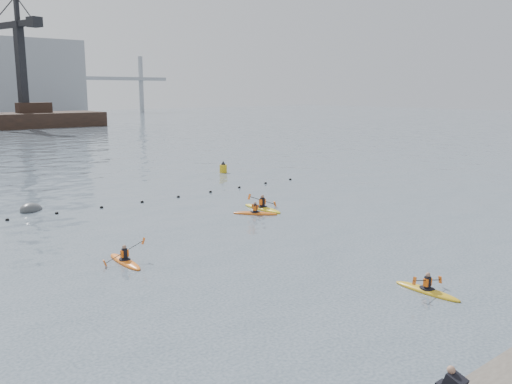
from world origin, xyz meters
TOP-DOWN VIEW (x-y plane):
  - ground at (0.00, 0.00)m, footprint 400.00×400.00m
  - float_line at (-0.50, 22.53)m, footprint 33.24×0.73m
  - kayaker_0 at (-6.22, 10.44)m, footprint 2.10×3.06m
  - kayaker_1 at (1.29, -0.71)m, footprint 1.96×2.91m
  - kayaker_3 at (6.14, 15.06)m, footprint 2.47×3.58m
  - kayaker_4 at (4.83, 14.25)m, footprint 2.36×2.59m
  - mooring_buoy at (-5.91, 24.74)m, footprint 2.45×2.40m
  - nav_buoy at (14.00, 30.13)m, footprint 0.72×0.72m

SIDE VIEW (x-z plane):
  - ground at x=0.00m, z-range 0.00..0.00m
  - mooring_buoy at x=-5.91m, z-range -0.71..0.71m
  - float_line at x=-0.50m, z-range -0.09..0.15m
  - kayaker_1 at x=1.29m, z-range -0.39..0.57m
  - kayaker_4 at x=4.83m, z-range -0.41..0.58m
  - kayaker_0 at x=-6.22m, z-range -0.48..0.67m
  - kayaker_3 at x=6.14m, z-range -0.56..0.78m
  - nav_buoy at x=14.00m, z-range -0.26..1.05m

